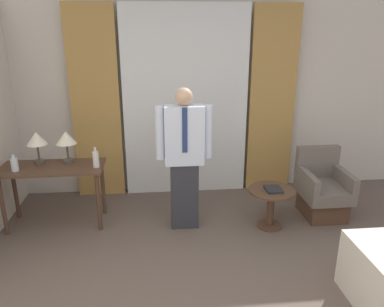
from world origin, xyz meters
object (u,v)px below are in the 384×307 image
Objects in this scene: table_lamp_left at (37,140)px; desk at (53,176)px; side_table at (271,201)px; book at (273,189)px; bottle_by_lamp at (14,164)px; bottle_near_edge at (96,159)px; person at (184,155)px; armchair at (322,191)px; table_lamp_right at (66,139)px.

desk is at bearing -37.14° from table_lamp_left.
book reaches higher than side_table.
side_table is (2.92, -0.23, -0.49)m from bottle_by_lamp.
side_table is at bearing -7.56° from bottle_near_edge.
table_lamp_left is at bearing 49.41° from bottle_by_lamp.
person is 8.03× the size of book.
bottle_near_edge reaches higher than side_table.
bottle_near_edge reaches higher than book.
side_table is (1.01, -0.12, -0.57)m from person.
bottle_near_edge is 2.09m from book.
table_lamp_left is at bearing 164.31° from bottle_near_edge.
armchair reaches higher than side_table.
bottle_near_edge is 0.44× the size of side_table.
book is (2.39, -0.49, -0.53)m from table_lamp_right.
side_table is (2.38, -0.46, -0.70)m from table_lamp_right.
book is at bearing -10.10° from table_lamp_left.
bottle_near_edge is at bearing 172.44° from side_table.
bottle_by_lamp is at bearing 176.68° from person.
bottle_near_edge reaches higher than bottle_by_lamp.
table_lamp_left reaches higher than bottle_by_lamp.
table_lamp_right reaches higher than desk.
person is at bearing 173.41° from side_table.
table_lamp_right is 0.46× the size of armchair.
book is at bearing -8.16° from bottle_near_edge.
table_lamp_left is at bearing 142.86° from desk.
book is (-0.73, -0.27, 0.18)m from armchair.
table_lamp_left is 1.00× the size of table_lamp_right.
armchair is at bearing 4.24° from person.
person is at bearing 172.21° from book.
armchair is at bearing -3.57° from table_lamp_left.
bottle_by_lamp is (-0.54, -0.24, -0.21)m from table_lamp_right.
person reaches higher than bottle_by_lamp.
bottle_by_lamp is 0.36× the size of side_table.
bottle_by_lamp is 0.23× the size of armchair.
person is (1.37, -0.35, -0.12)m from table_lamp_right.
table_lamp_left is at bearing 180.00° from table_lamp_right.
person is 3.09× the size of side_table.
desk reaches higher than side_table.
table_lamp_left is 2.84m from side_table.
side_table is (-0.74, -0.25, 0.02)m from armchair.
desk is 0.71× the size of person.
table_lamp_right is at bearing 151.30° from bottle_near_edge.
desk is at bearing 172.73° from bottle_near_edge.
book is at bearing -4.90° from bottle_by_lamp.
desk is 2.20× the size of side_table.
bottle_by_lamp reaches higher than desk.
person is at bearing -8.10° from desk.
bottle_near_edge is at bearing 179.55° from armchair.
table_lamp_right is 0.23× the size of person.
bottle_near_edge is 0.14× the size of person.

